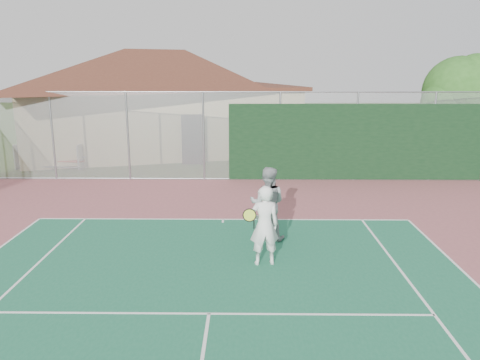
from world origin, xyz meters
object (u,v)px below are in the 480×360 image
bleachers (55,154)px  tree (460,94)px  player_grey_back (267,204)px  clubhouse (160,90)px  player_white_front (264,226)px

bleachers → tree: (18.00, -0.26, 2.71)m
bleachers → player_grey_back: 13.14m
clubhouse → player_grey_back: (5.26, -14.28, -2.25)m
clubhouse → player_white_front: 16.88m
bleachers → tree: size_ratio=0.60×
tree → player_white_front: size_ratio=2.71×
clubhouse → bleachers: clubhouse is taller
clubhouse → player_white_front: size_ratio=9.06×
clubhouse → bleachers: size_ratio=5.53×
player_white_front → bleachers: bearing=-58.8°
clubhouse → tree: size_ratio=3.34×
clubhouse → tree: (13.98, -5.25, 0.09)m
clubhouse → tree: bearing=-36.5°
player_white_front → player_grey_back: 1.64m
clubhouse → player_grey_back: 15.39m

